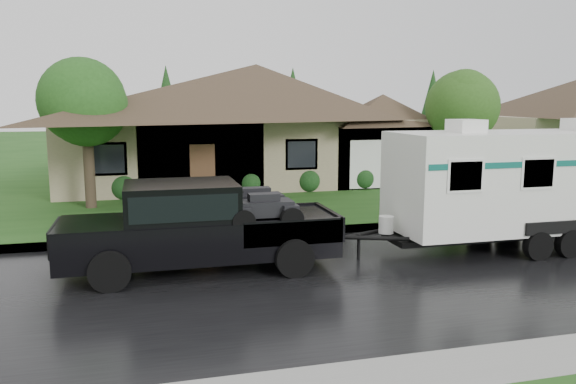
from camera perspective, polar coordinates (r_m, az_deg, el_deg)
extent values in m
plane|color=#1F4A17|center=(14.51, 0.09, -6.49)|extent=(140.00, 140.00, 0.00)
cube|color=black|center=(12.66, 2.40, -8.82)|extent=(140.00, 8.00, 0.01)
cube|color=gray|center=(16.61, -1.87, -4.22)|extent=(140.00, 0.50, 0.15)
cube|color=#1F4A17|center=(28.99, -7.41, 1.43)|extent=(140.00, 26.00, 0.15)
cube|color=gray|center=(28.16, -3.17, 4.49)|extent=(18.00, 10.00, 3.00)
pyramid|color=#38291E|center=(28.14, -3.24, 12.84)|extent=(19.44, 10.80, 2.60)
cube|color=gray|center=(26.95, 9.48, 3.85)|extent=(5.76, 4.00, 2.70)
cylinder|color=#382B1E|center=(21.30, -19.51, 1.60)|extent=(0.38, 0.38, 2.33)
sphere|color=#2A6220|center=(21.15, -19.87, 8.48)|extent=(3.22, 3.22, 3.22)
cylinder|color=#382B1E|center=(26.04, 17.46, 2.98)|extent=(0.38, 0.38, 2.34)
sphere|color=#366621|center=(25.92, 17.73, 8.62)|extent=(3.23, 3.23, 3.23)
sphere|color=#143814|center=(23.07, -16.30, 0.62)|extent=(1.00, 1.00, 1.00)
sphere|color=#143814|center=(23.12, -10.05, 0.87)|extent=(1.00, 1.00, 1.00)
sphere|color=#143814|center=(23.44, -3.90, 1.10)|extent=(1.00, 1.00, 1.00)
sphere|color=#143814|center=(24.03, 2.02, 1.31)|extent=(1.00, 1.00, 1.00)
sphere|color=#143814|center=(24.86, 7.60, 1.49)|extent=(1.00, 1.00, 1.00)
sphere|color=#143814|center=(25.91, 12.77, 1.65)|extent=(1.00, 1.00, 1.00)
cube|color=black|center=(13.25, -8.88, -4.47)|extent=(6.27, 2.09, 0.90)
cube|color=black|center=(13.17, -18.93, -3.68)|extent=(1.67, 2.04, 0.37)
cube|color=black|center=(13.05, -10.79, -1.12)|extent=(2.51, 1.96, 0.94)
cube|color=black|center=(13.04, -10.80, -0.90)|extent=(2.30, 2.01, 0.57)
cube|color=black|center=(13.53, -0.50, -3.17)|extent=(2.30, 1.99, 0.06)
cylinder|color=black|center=(12.32, -17.66, -7.65)|extent=(0.88, 0.33, 0.88)
cylinder|color=black|center=(14.30, -17.24, -5.33)|extent=(0.88, 0.33, 0.88)
cylinder|color=black|center=(12.71, 0.63, -6.70)|extent=(0.88, 0.33, 0.88)
cylinder|color=black|center=(14.63, -1.47, -4.59)|extent=(0.88, 0.33, 0.88)
cube|color=white|center=(16.34, 22.99, 1.18)|extent=(7.31, 2.51, 2.56)
cube|color=black|center=(16.58, 22.69, -3.74)|extent=(7.73, 1.25, 0.15)
cube|color=#0C594F|center=(16.28, 23.12, 3.14)|extent=(7.17, 2.53, 0.15)
cube|color=white|center=(15.15, 17.64, 6.41)|extent=(0.73, 0.84, 0.33)
cylinder|color=black|center=(15.37, 24.04, -5.00)|extent=(0.73, 0.25, 0.73)
cylinder|color=black|center=(17.30, 18.98, -3.19)|extent=(0.73, 0.25, 0.73)
cylinder|color=black|center=(15.96, 26.70, -4.68)|extent=(0.73, 0.25, 0.73)
cylinder|color=black|center=(17.83, 21.50, -2.98)|extent=(0.73, 0.25, 0.73)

